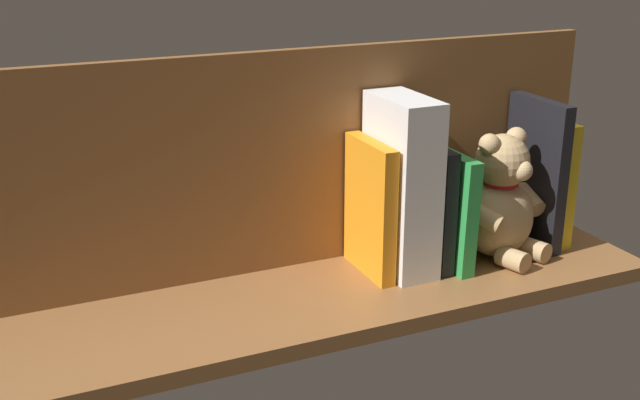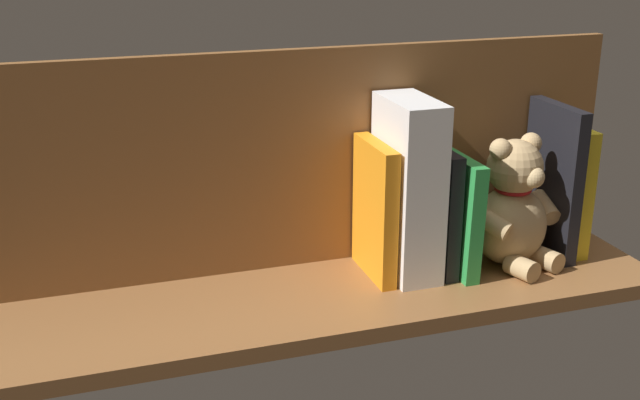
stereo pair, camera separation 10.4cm
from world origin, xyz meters
TOP-DOWN VIEW (x-y plane):
  - ground_plane at (0.00, 0.00)cm, footprint 96.21×24.51cm
  - shelf_back_panel at (0.00, -10.00)cm, footprint 96.21×1.50cm
  - book_0 at (-39.80, -3.15)cm, footprint 2.56×11.40cm
  - book_1 at (-37.07, -2.47)cm, footprint 1.93×12.77cm
  - teddy_bear at (-29.34, -0.26)cm, footprint 14.87×14.51cm
  - book_2 at (-20.75, -1.86)cm, footprint 2.51×13.99cm
  - book_3 at (-18.20, -2.60)cm, footprint 2.01×12.50cm
  - dictionary_thick_white at (-13.61, -2.35)cm, footprint 6.21×12.81cm
  - book_4 at (-8.95, -2.85)cm, footprint 2.15×12.01cm

SIDE VIEW (x-z plane):
  - ground_plane at x=0.00cm, z-range -2.20..0.00cm
  - book_2 at x=-20.75cm, z-range -0.02..16.85cm
  - teddy_bear at x=-29.34cm, z-range -1.15..18.09cm
  - book_3 at x=-18.20cm, z-range 0.00..18.05cm
  - book_0 at x=-39.80cm, z-range 0.00..19.36cm
  - book_4 at x=-8.95cm, z-range 0.00..19.37cm
  - book_1 at x=-37.07cm, z-range 0.00..22.79cm
  - dictionary_thick_white at x=-13.61cm, z-range 0.00..25.22cm
  - shelf_back_panel at x=0.00cm, z-range 0.00..31.39cm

